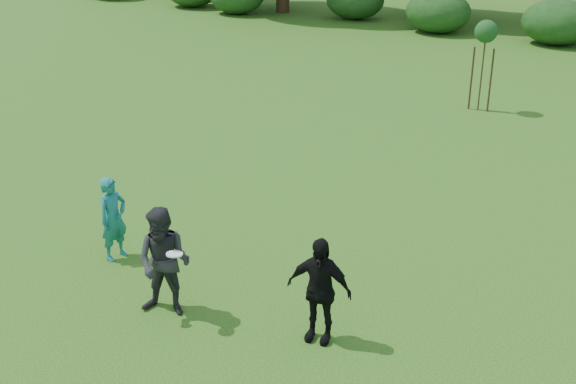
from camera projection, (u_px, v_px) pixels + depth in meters
name	position (u px, v px, depth m)	size (l,w,h in m)	color
ground	(206.00, 313.00, 12.29)	(120.00, 120.00, 0.00)	#19470C
player_teal	(113.00, 219.00, 13.77)	(0.61, 0.40, 1.68)	#186F6A
player_grey	(164.00, 263.00, 11.94)	(0.94, 0.73, 1.94)	#27272A
player_black	(319.00, 290.00, 11.28)	(1.06, 0.44, 1.80)	black
frisbee	(174.00, 254.00, 11.50)	(0.27, 0.27, 0.05)	white
sapling	(486.00, 34.00, 22.05)	(0.70, 0.70, 2.85)	#3E2E18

